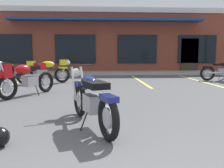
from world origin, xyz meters
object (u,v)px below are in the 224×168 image
object	(u,v)px
motorcycle_foreground_classic	(91,99)
motorcycle_black_cruiser	(47,70)
motorcycle_silver_naked	(25,78)
motorcycle_green_cafe_racer	(1,69)

from	to	relation	value
motorcycle_foreground_classic	motorcycle_black_cruiser	bearing A→B (deg)	107.87
motorcycle_foreground_classic	motorcycle_silver_naked	world-z (taller)	same
motorcycle_foreground_classic	motorcycle_black_cruiser	xyz separation A→B (m)	(-1.89, 5.85, 0.07)
motorcycle_black_cruiser	motorcycle_green_cafe_racer	distance (m)	3.45
motorcycle_black_cruiser	motorcycle_green_cafe_racer	bearing A→B (deg)	139.82
motorcycle_black_cruiser	motorcycle_silver_naked	world-z (taller)	same
motorcycle_foreground_classic	motorcycle_green_cafe_racer	bearing A→B (deg)	119.24
motorcycle_black_cruiser	motorcycle_green_cafe_racer	world-z (taller)	same
motorcycle_foreground_classic	motorcycle_green_cafe_racer	distance (m)	9.26
motorcycle_green_cafe_racer	motorcycle_foreground_classic	bearing A→B (deg)	-60.76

